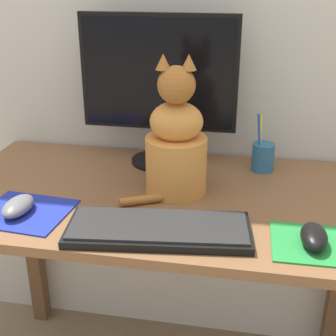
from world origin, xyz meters
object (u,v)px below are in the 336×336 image
Objects in this scene: computer_mouse_right at (314,236)px; pen_cup at (263,156)px; monitor at (158,83)px; keyboard at (159,229)px; cat at (176,144)px; computer_mouse_left at (18,206)px.

computer_mouse_right is 0.41m from pen_cup.
monitor reaches higher than keyboard.
keyboard is 4.04× the size of computer_mouse_right.
keyboard is 2.48× the size of pen_cup.
pen_cup is (0.23, 0.18, -0.09)m from cat.
keyboard is at bearing -96.82° from cat.
pen_cup reaches higher than computer_mouse_right.
monitor reaches higher than computer_mouse_left.
keyboard is 1.18× the size of cat.
keyboard is 0.25m from cat.
monitor is 0.37m from pen_cup.
cat is at bearing -141.04° from pen_cup.
cat is at bearing 82.81° from keyboard.
computer_mouse_right is (0.69, -0.02, 0.00)m from computer_mouse_left.
monitor reaches higher than computer_mouse_right.
cat reaches higher than keyboard.
computer_mouse_right reaches higher than keyboard.
cat is at bearing 28.85° from computer_mouse_left.
monitor is 0.52m from computer_mouse_left.
pen_cup reaches higher than computer_mouse_left.
cat is (0.08, -0.19, -0.11)m from monitor.
monitor reaches higher than cat.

